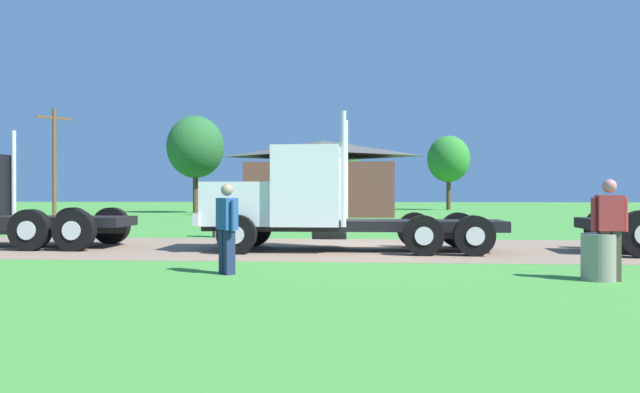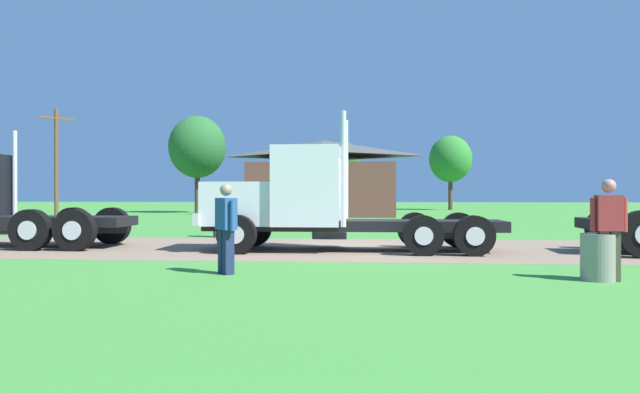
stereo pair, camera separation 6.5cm
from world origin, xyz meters
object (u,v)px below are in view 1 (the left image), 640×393
Objects in this scene: visitor_walking_mid at (227,225)px; visitor_far_side at (218,213)px; truck_foreground_white at (307,203)px; shed_building at (322,179)px; steel_barrel at (598,257)px; visitor_by_barrel at (609,226)px; utility_pole_near at (54,160)px.

visitor_walking_mid is 1.09× the size of visitor_far_side.
truck_foreground_white is 25.22m from shed_building.
steel_barrel is 0.08× the size of shed_building.
truck_foreground_white is 0.76× the size of shed_building.
shed_building is at bearing 90.47° from visitor_walking_mid.
shed_building reaches higher than visitor_by_barrel.
visitor_far_side is at bearing -45.74° from utility_pole_near.
steel_barrel is (9.36, -9.33, -0.45)m from visitor_far_side.
truck_foreground_white is at bearing 76.59° from visitor_walking_mid.
visitor_by_barrel is 13.38m from visitor_far_side.
truck_foreground_white is at bearing -86.92° from shed_building.
utility_pole_near reaches higher than visitor_by_barrel.
visitor_walking_mid is at bearing -54.34° from utility_pole_near.
visitor_walking_mid is 0.96× the size of visitor_by_barrel.
visitor_far_side is at bearing 129.72° from truck_foreground_white.
visitor_far_side is 20.95m from shed_building.
steel_barrel is at bearing -44.91° from visitor_far_side.
shed_building is at bearing 17.45° from utility_pole_near.
visitor_far_side is (-2.55, 9.04, -0.09)m from visitor_walking_mid.
visitor_far_side is (-9.51, 9.41, -0.12)m from visitor_by_barrel.
utility_pole_near is at bearing -162.55° from shed_building.
utility_pole_near is at bearing 134.66° from visitor_by_barrel.
truck_foreground_white reaches higher than steel_barrel.
visitor_by_barrel is (6.96, -0.36, 0.03)m from visitor_walking_mid.
truck_foreground_white is 1.14× the size of utility_pole_near.
utility_pole_near reaches higher than visitor_walking_mid.
shed_building reaches higher than visitor_walking_mid.
shed_building is (-7.05, 30.08, 2.24)m from steel_barrel.
visitor_walking_mid is 9.40m from visitor_far_side.
visitor_walking_mid is (-1.11, -4.64, -0.36)m from truck_foreground_white.
utility_pole_near is (-17.49, 24.37, 2.88)m from visitor_walking_mid.
truck_foreground_white is at bearing 139.16° from steel_barrel.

